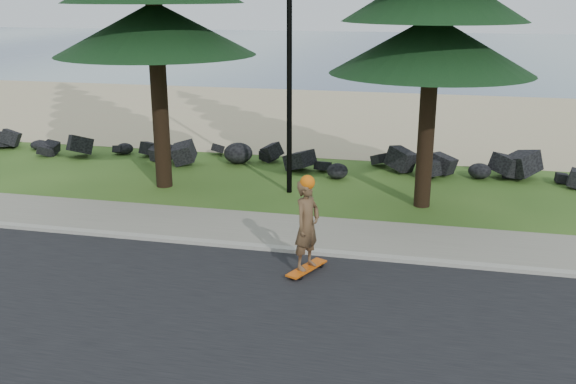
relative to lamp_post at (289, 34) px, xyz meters
name	(u,v)px	position (x,y,z in m)	size (l,w,h in m)	color
ground	(258,234)	(0.00, -3.20, -4.13)	(160.00, 160.00, 0.00)	#2A4E18
road	(182,333)	(0.00, -7.70, -4.12)	(160.00, 7.00, 0.02)	black
kerb	(246,246)	(0.00, -4.10, -4.08)	(160.00, 0.20, 0.10)	#A7A396
sidewalk	(260,229)	(0.00, -3.00, -4.09)	(160.00, 2.00, 0.08)	gray
beach_sand	(346,117)	(0.00, 11.30, -4.13)	(160.00, 15.00, 0.01)	tan
ocean	(398,49)	(0.00, 47.80, -4.13)	(160.00, 58.00, 0.01)	#3F5779
seawall_boulders	(306,169)	(0.00, 2.40, -4.13)	(60.00, 2.40, 1.10)	black
lamp_post	(289,34)	(0.00, 0.00, 0.00)	(0.25, 0.14, 8.14)	black
skateboarder	(307,225)	(1.47, -5.03, -3.17)	(0.65, 1.05, 1.92)	#D5550C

